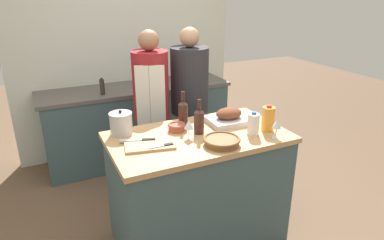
# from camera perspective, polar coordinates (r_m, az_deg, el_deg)

# --- Properties ---
(ground_plane) EXTENTS (12.00, 12.00, 0.00)m
(ground_plane) POSITION_cam_1_polar(r_m,az_deg,el_deg) (3.02, 0.96, -18.68)
(ground_plane) COLOR brown
(kitchen_island) EXTENTS (1.32, 0.74, 0.92)m
(kitchen_island) POSITION_cam_1_polar(r_m,az_deg,el_deg) (2.75, 1.02, -11.29)
(kitchen_island) COLOR #3D565B
(kitchen_island) RESTS_ON ground_plane
(back_counter) EXTENTS (2.15, 0.60, 0.88)m
(back_counter) POSITION_cam_1_polar(r_m,az_deg,el_deg) (4.10, -8.95, -0.43)
(back_counter) COLOR #3D565B
(back_counter) RESTS_ON ground_plane
(back_wall) EXTENTS (2.65, 0.10, 2.55)m
(back_wall) POSITION_cam_1_polar(r_m,az_deg,el_deg) (4.21, -11.02, 11.77)
(back_wall) COLOR silver
(back_wall) RESTS_ON ground_plane
(roasting_pan) EXTENTS (0.34, 0.27, 0.13)m
(roasting_pan) POSITION_cam_1_polar(r_m,az_deg,el_deg) (2.75, 6.13, 0.43)
(roasting_pan) COLOR #BCBCC1
(roasting_pan) RESTS_ON kitchen_island
(wicker_basket) EXTENTS (0.26, 0.26, 0.05)m
(wicker_basket) POSITION_cam_1_polar(r_m,az_deg,el_deg) (2.38, 4.98, -3.49)
(wicker_basket) COLOR brown
(wicker_basket) RESTS_ON kitchen_island
(cutting_board) EXTENTS (0.37, 0.26, 0.02)m
(cutting_board) POSITION_cam_1_polar(r_m,az_deg,el_deg) (2.37, -7.07, -4.15)
(cutting_board) COLOR tan
(cutting_board) RESTS_ON kitchen_island
(stock_pot) EXTENTS (0.17, 0.17, 0.19)m
(stock_pot) POSITION_cam_1_polar(r_m,az_deg,el_deg) (2.58, -11.74, -0.54)
(stock_pot) COLOR #B7B7BC
(stock_pot) RESTS_ON kitchen_island
(mixing_bowl) EXTENTS (0.14, 0.14, 0.06)m
(mixing_bowl) POSITION_cam_1_polar(r_m,az_deg,el_deg) (2.60, -2.58, -1.13)
(mixing_bowl) COLOR #A84C38
(mixing_bowl) RESTS_ON kitchen_island
(juice_jug) EXTENTS (0.09, 0.09, 0.20)m
(juice_jug) POSITION_cam_1_polar(r_m,az_deg,el_deg) (2.64, 12.57, 0.19)
(juice_jug) COLOR orange
(juice_jug) RESTS_ON kitchen_island
(milk_jug) EXTENTS (0.09, 0.09, 0.18)m
(milk_jug) POSITION_cam_1_polar(r_m,az_deg,el_deg) (2.56, 10.17, -0.66)
(milk_jug) COLOR white
(milk_jug) RESTS_ON kitchen_island
(wine_bottle_green) EXTENTS (0.08, 0.08, 0.27)m
(wine_bottle_green) POSITION_cam_1_polar(r_m,az_deg,el_deg) (2.53, 1.18, -0.02)
(wine_bottle_green) COLOR #381E19
(wine_bottle_green) RESTS_ON kitchen_island
(wine_bottle_dark) EXTENTS (0.07, 0.07, 0.28)m
(wine_bottle_dark) POSITION_cam_1_polar(r_m,az_deg,el_deg) (2.68, -1.50, 1.34)
(wine_bottle_dark) COLOR #381E19
(wine_bottle_dark) RESTS_ON kitchen_island
(wine_glass_left) EXTENTS (0.07, 0.07, 0.14)m
(wine_glass_left) POSITION_cam_1_polar(r_m,az_deg,el_deg) (2.45, -0.53, -0.82)
(wine_glass_left) COLOR silver
(wine_glass_left) RESTS_ON kitchen_island
(wine_glass_right) EXTENTS (0.07, 0.07, 0.14)m
(wine_glass_right) POSITION_cam_1_polar(r_m,az_deg,el_deg) (2.52, 13.94, -0.69)
(wine_glass_right) COLOR silver
(wine_glass_right) RESTS_ON kitchen_island
(knife_chef) EXTENTS (0.25, 0.11, 0.01)m
(knife_chef) POSITION_cam_1_polar(r_m,az_deg,el_deg) (2.43, -8.85, -3.27)
(knife_chef) COLOR #B7B7BC
(knife_chef) RESTS_ON cutting_board
(knife_paring) EXTENTS (0.17, 0.04, 0.01)m
(knife_paring) POSITION_cam_1_polar(r_m,az_deg,el_deg) (2.33, -5.06, -4.25)
(knife_paring) COLOR #B7B7BC
(knife_paring) RESTS_ON cutting_board
(condiment_bottle_tall) EXTENTS (0.05, 0.05, 0.18)m
(condiment_bottle_tall) POSITION_cam_1_polar(r_m,az_deg,el_deg) (3.71, -14.73, 5.35)
(condiment_bottle_tall) COLOR #332D28
(condiment_bottle_tall) RESTS_ON back_counter
(condiment_bottle_short) EXTENTS (0.05, 0.05, 0.17)m
(condiment_bottle_short) POSITION_cam_1_polar(r_m,az_deg,el_deg) (4.11, -0.69, 7.52)
(condiment_bottle_short) COLOR maroon
(condiment_bottle_short) RESTS_ON back_counter
(person_cook_aproned) EXTENTS (0.34, 0.36, 1.60)m
(person_cook_aproned) POSITION_cam_1_polar(r_m,az_deg,el_deg) (3.24, -6.75, 2.12)
(person_cook_aproned) COLOR beige
(person_cook_aproned) RESTS_ON ground_plane
(person_cook_guest) EXTENTS (0.37, 0.37, 1.60)m
(person_cook_guest) POSITION_cam_1_polar(r_m,az_deg,el_deg) (3.40, -0.39, 3.09)
(person_cook_guest) COLOR beige
(person_cook_guest) RESTS_ON ground_plane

